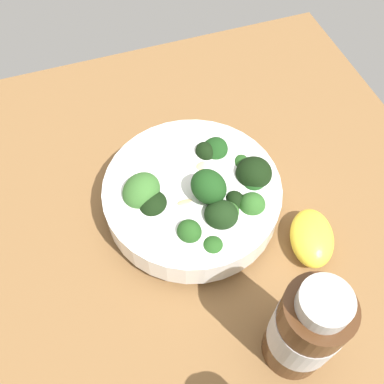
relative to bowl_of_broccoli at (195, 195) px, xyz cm
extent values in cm
cube|color=brown|center=(1.17, 1.55, -5.74)|extent=(69.35, 69.35, 4.25)
cylinder|color=white|center=(0.31, -0.27, -2.97)|extent=(11.83, 11.83, 1.30)
cylinder|color=white|center=(0.31, -0.27, -0.36)|extent=(21.51, 21.51, 3.91)
cylinder|color=silver|center=(0.31, -0.27, 1.20)|extent=(18.04, 18.04, 0.80)
cylinder|color=#3C7A32|center=(-4.22, -4.71, -0.25)|extent=(2.00, 1.72, 1.72)
ellipsoid|color=#194216|center=(-4.22, -4.71, 1.42)|extent=(5.51, 5.14, 4.18)
cylinder|color=#2F662B|center=(-6.83, -1.67, -0.25)|extent=(1.32, 1.34, 1.22)
ellipsoid|color=#23511C|center=(-6.83, -1.67, 0.99)|extent=(3.53, 3.61, 2.80)
cylinder|color=#2F662B|center=(6.23, -1.36, -0.09)|extent=(1.97, 1.89, 2.22)
ellipsoid|color=#386B2B|center=(6.23, -1.36, 1.97)|extent=(7.08, 6.35, 5.60)
cylinder|color=#2F662B|center=(-1.48, 4.70, 0.27)|extent=(1.77, 1.92, 1.50)
ellipsoid|color=black|center=(-1.48, 4.70, 1.91)|extent=(5.54, 6.30, 5.37)
cylinder|color=#589D47|center=(-1.08, 1.41, 1.61)|extent=(1.58, 1.57, 1.29)
ellipsoid|color=#194216|center=(-1.08, 1.41, 3.38)|extent=(6.23, 6.21, 5.30)
cylinder|color=#3C7A32|center=(-2.94, -4.69, 0.42)|extent=(1.29, 1.20, 1.10)
ellipsoid|color=black|center=(-2.94, -4.69, 1.64)|extent=(3.51, 3.21, 3.18)
cylinder|color=#2F662B|center=(0.55, 7.83, -0.38)|extent=(1.30, 1.07, 1.31)
ellipsoid|color=#23511C|center=(0.55, 7.83, 0.95)|extent=(4.26, 4.18, 3.15)
cylinder|color=#2F662B|center=(-5.48, 4.36, -0.42)|extent=(1.72, 1.82, 1.88)
ellipsoid|color=#2D6023|center=(-5.48, 4.36, 1.38)|extent=(4.27, 3.84, 4.74)
cylinder|color=#4A8F3C|center=(5.39, 0.59, 0.01)|extent=(1.65, 1.62, 1.14)
ellipsoid|color=black|center=(5.39, 0.59, 1.40)|extent=(5.02, 4.91, 3.30)
cylinder|color=#4A8F3C|center=(2.59, 5.47, 0.07)|extent=(1.61, 1.56, 1.53)
ellipsoid|color=#23511C|center=(2.59, 5.47, 1.71)|extent=(3.80, 4.16, 3.24)
cylinder|color=#589D47|center=(-7.14, 1.53, -0.52)|extent=(1.53, 1.59, 1.88)
ellipsoid|color=#194216|center=(-7.14, 1.53, 1.11)|extent=(4.35, 3.93, 4.04)
cylinder|color=#2F662B|center=(-3.93, 3.26, -0.37)|extent=(1.41, 1.58, 1.77)
ellipsoid|color=black|center=(-3.93, 3.26, 1.21)|extent=(3.21, 3.71, 3.46)
cylinder|color=#2F662B|center=(-7.38, 0.41, -0.30)|extent=(2.13, 2.25, 1.69)
ellipsoid|color=black|center=(-7.38, 0.41, 1.69)|extent=(4.87, 4.75, 4.12)
cylinder|color=#3C7A32|center=(-2.60, 4.27, 0.03)|extent=(1.13, 1.20, 1.20)
ellipsoid|color=#386B2B|center=(-2.60, 4.27, 1.22)|extent=(2.97, 3.62, 3.18)
ellipsoid|color=#DBBC84|center=(1.83, 1.45, 1.63)|extent=(1.90, 1.15, 0.81)
ellipsoid|color=#DBBC84|center=(-1.50, -2.63, 1.66)|extent=(2.00, 1.54, 1.13)
ellipsoid|color=#DBBC84|center=(2.53, 5.37, 2.28)|extent=(1.99, 1.90, 1.15)
ellipsoid|color=yellow|center=(-11.56, 9.17, -1.80)|extent=(7.67, 9.10, 3.63)
cylinder|color=#472814|center=(-4.07, 19.69, 3.06)|extent=(6.34, 6.34, 13.36)
cylinder|color=#B7B2A8|center=(-4.07, 19.69, 10.69)|extent=(4.52, 4.52, 1.88)
cylinder|color=beige|center=(-4.07, 19.69, 3.31)|extent=(6.47, 6.47, 5.34)
camera|label=1|loc=(9.77, 27.43, 44.60)|focal=40.87mm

